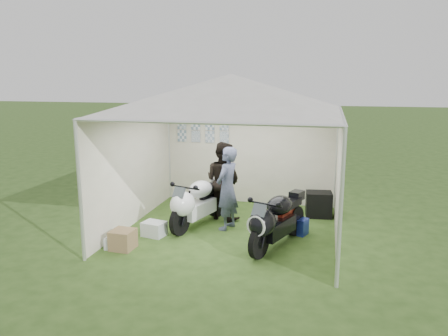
{
  "coord_description": "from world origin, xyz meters",
  "views": [
    {
      "loc": [
        1.78,
        -7.97,
        2.93
      ],
      "look_at": [
        -0.21,
        0.35,
        1.16
      ],
      "focal_mm": 35.0,
      "sensor_mm": 36.0,
      "label": 1
    }
  ],
  "objects_px": {
    "equipment_box": "(319,204)",
    "crate_2": "(114,243)",
    "paddock_stand": "(296,226)",
    "canopy_tent": "(231,97)",
    "person_blue_jacket": "(227,188)",
    "motorcycle_white": "(197,201)",
    "motorcycle_black": "(275,219)",
    "crate_1": "(123,240)",
    "person_dark_jacket": "(223,181)",
    "crate_0": "(154,229)"
  },
  "relations": [
    {
      "from": "person_dark_jacket",
      "to": "person_blue_jacket",
      "type": "distance_m",
      "value": 0.66
    },
    {
      "from": "equipment_box",
      "to": "crate_1",
      "type": "distance_m",
      "value": 4.21
    },
    {
      "from": "motorcycle_white",
      "to": "canopy_tent",
      "type": "bearing_deg",
      "value": 18.05
    },
    {
      "from": "crate_2",
      "to": "equipment_box",
      "type": "bearing_deg",
      "value": 38.26
    },
    {
      "from": "crate_1",
      "to": "crate_2",
      "type": "height_order",
      "value": "crate_1"
    },
    {
      "from": "equipment_box",
      "to": "paddock_stand",
      "type": "bearing_deg",
      "value": -108.27
    },
    {
      "from": "canopy_tent",
      "to": "person_dark_jacket",
      "type": "relative_size",
      "value": 3.45
    },
    {
      "from": "equipment_box",
      "to": "crate_2",
      "type": "distance_m",
      "value": 4.34
    },
    {
      "from": "canopy_tent",
      "to": "person_dark_jacket",
      "type": "xyz_separation_m",
      "value": [
        -0.31,
        0.63,
        -1.76
      ]
    },
    {
      "from": "motorcycle_black",
      "to": "person_dark_jacket",
      "type": "bearing_deg",
      "value": 153.57
    },
    {
      "from": "motorcycle_white",
      "to": "crate_2",
      "type": "height_order",
      "value": "motorcycle_white"
    },
    {
      "from": "motorcycle_black",
      "to": "crate_0",
      "type": "distance_m",
      "value": 2.32
    },
    {
      "from": "person_dark_jacket",
      "to": "crate_0",
      "type": "bearing_deg",
      "value": 75.32
    },
    {
      "from": "canopy_tent",
      "to": "person_blue_jacket",
      "type": "bearing_deg",
      "value": 170.14
    },
    {
      "from": "paddock_stand",
      "to": "crate_2",
      "type": "bearing_deg",
      "value": -153.37
    },
    {
      "from": "paddock_stand",
      "to": "crate_0",
      "type": "distance_m",
      "value": 2.7
    },
    {
      "from": "paddock_stand",
      "to": "person_dark_jacket",
      "type": "distance_m",
      "value": 1.81
    },
    {
      "from": "person_blue_jacket",
      "to": "equipment_box",
      "type": "height_order",
      "value": "person_blue_jacket"
    },
    {
      "from": "motorcycle_white",
      "to": "paddock_stand",
      "type": "height_order",
      "value": "motorcycle_white"
    },
    {
      "from": "paddock_stand",
      "to": "crate_2",
      "type": "height_order",
      "value": "paddock_stand"
    },
    {
      "from": "canopy_tent",
      "to": "person_dark_jacket",
      "type": "bearing_deg",
      "value": 116.55
    },
    {
      "from": "motorcycle_black",
      "to": "crate_2",
      "type": "distance_m",
      "value": 2.83
    },
    {
      "from": "person_dark_jacket",
      "to": "equipment_box",
      "type": "height_order",
      "value": "person_dark_jacket"
    },
    {
      "from": "canopy_tent",
      "to": "crate_1",
      "type": "xyz_separation_m",
      "value": [
        -1.6,
        -1.43,
        -2.4
      ]
    },
    {
      "from": "equipment_box",
      "to": "crate_1",
      "type": "xyz_separation_m",
      "value": [
        -3.26,
        -2.65,
        -0.1
      ]
    },
    {
      "from": "motorcycle_black",
      "to": "person_dark_jacket",
      "type": "relative_size",
      "value": 1.1
    },
    {
      "from": "canopy_tent",
      "to": "crate_0",
      "type": "relative_size",
      "value": 13.86
    },
    {
      "from": "motorcycle_white",
      "to": "crate_2",
      "type": "xyz_separation_m",
      "value": [
        -1.05,
        -1.45,
        -0.42
      ]
    },
    {
      "from": "motorcycle_black",
      "to": "paddock_stand",
      "type": "height_order",
      "value": "motorcycle_black"
    },
    {
      "from": "motorcycle_white",
      "to": "equipment_box",
      "type": "distance_m",
      "value": 2.67
    },
    {
      "from": "crate_1",
      "to": "person_blue_jacket",
      "type": "bearing_deg",
      "value": 43.45
    },
    {
      "from": "paddock_stand",
      "to": "crate_1",
      "type": "xyz_separation_m",
      "value": [
        -2.88,
        -1.48,
        0.02
      ]
    },
    {
      "from": "person_dark_jacket",
      "to": "equipment_box",
      "type": "bearing_deg",
      "value": -140.78
    },
    {
      "from": "paddock_stand",
      "to": "crate_1",
      "type": "distance_m",
      "value": 3.23
    },
    {
      "from": "person_dark_jacket",
      "to": "person_blue_jacket",
      "type": "height_order",
      "value": "person_dark_jacket"
    },
    {
      "from": "crate_1",
      "to": "crate_2",
      "type": "relative_size",
      "value": 1.33
    },
    {
      "from": "motorcycle_black",
      "to": "paddock_stand",
      "type": "xyz_separation_m",
      "value": [
        0.31,
        0.81,
        -0.36
      ]
    },
    {
      "from": "crate_2",
      "to": "crate_1",
      "type": "bearing_deg",
      "value": 13.49
    },
    {
      "from": "canopy_tent",
      "to": "paddock_stand",
      "type": "bearing_deg",
      "value": 2.07
    },
    {
      "from": "motorcycle_white",
      "to": "crate_1",
      "type": "xyz_separation_m",
      "value": [
        -0.91,
        -1.42,
        -0.35
      ]
    },
    {
      "from": "person_blue_jacket",
      "to": "paddock_stand",
      "type": "bearing_deg",
      "value": 107.59
    },
    {
      "from": "motorcycle_white",
      "to": "equipment_box",
      "type": "height_order",
      "value": "motorcycle_white"
    },
    {
      "from": "crate_0",
      "to": "motorcycle_white",
      "type": "bearing_deg",
      "value": 47.63
    },
    {
      "from": "motorcycle_black",
      "to": "equipment_box",
      "type": "height_order",
      "value": "motorcycle_black"
    },
    {
      "from": "motorcycle_white",
      "to": "paddock_stand",
      "type": "xyz_separation_m",
      "value": [
        1.97,
        0.06,
        -0.37
      ]
    },
    {
      "from": "paddock_stand",
      "to": "equipment_box",
      "type": "height_order",
      "value": "equipment_box"
    },
    {
      "from": "crate_2",
      "to": "paddock_stand",
      "type": "bearing_deg",
      "value": 26.63
    },
    {
      "from": "paddock_stand",
      "to": "motorcycle_white",
      "type": "bearing_deg",
      "value": -178.23
    },
    {
      "from": "motorcycle_black",
      "to": "crate_0",
      "type": "bearing_deg",
      "value": -160.4
    },
    {
      "from": "motorcycle_black",
      "to": "person_dark_jacket",
      "type": "xyz_separation_m",
      "value": [
        -1.28,
        1.39,
        0.3
      ]
    }
  ]
}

